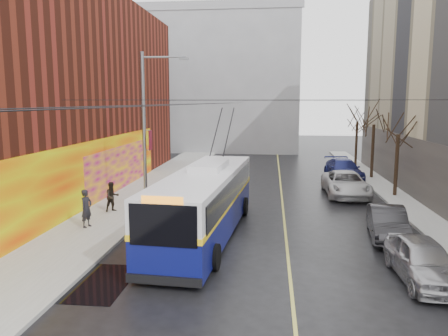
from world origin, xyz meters
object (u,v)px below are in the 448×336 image
(parked_car_b, at_px, (388,223))
(parked_car_c, at_px, (346,184))
(trolleybus, at_px, (205,202))
(tree_mid, at_px, (374,115))
(tree_far, at_px, (358,114))
(tree_near, at_px, (399,123))
(following_car, at_px, (204,172))
(pedestrian_b, at_px, (112,197))
(parked_car_d, at_px, (344,170))
(pedestrian_a, at_px, (86,208))
(streetlight_pole, at_px, (147,129))
(parked_car_a, at_px, (423,260))

(parked_car_b, xyz_separation_m, parked_car_c, (-0.40, 9.33, 0.09))
(trolleybus, bearing_deg, tree_mid, 60.17)
(tree_far, bearing_deg, tree_near, -90.00)
(tree_far, height_order, parked_car_c, tree_far)
(tree_mid, bearing_deg, following_car, -167.74)
(tree_far, distance_m, pedestrian_b, 26.90)
(tree_near, bearing_deg, trolleybus, -139.25)
(parked_car_d, height_order, pedestrian_a, pedestrian_a)
(streetlight_pole, distance_m, parked_car_d, 18.28)
(parked_car_c, bearing_deg, streetlight_pole, -153.58)
(parked_car_a, bearing_deg, parked_car_c, 90.05)
(pedestrian_a, height_order, pedestrian_b, pedestrian_a)
(trolleybus, distance_m, parked_car_d, 18.55)
(parked_car_a, distance_m, following_car, 21.12)
(tree_far, bearing_deg, parked_car_a, -95.78)
(pedestrian_b, bearing_deg, tree_far, 5.27)
(tree_far, bearing_deg, streetlight_pole, -127.12)
(following_car, xyz_separation_m, pedestrian_a, (-3.82, -13.51, 0.29))
(parked_car_b, xyz_separation_m, parked_car_d, (0.45, 15.63, 0.10))
(tree_far, height_order, trolleybus, tree_far)
(tree_far, height_order, pedestrian_b, tree_far)
(parked_car_b, distance_m, pedestrian_b, 14.66)
(tree_far, height_order, following_car, tree_far)
(tree_near, distance_m, pedestrian_a, 20.10)
(parked_car_c, bearing_deg, parked_car_a, -89.40)
(tree_far, xyz_separation_m, parked_car_a, (-2.85, -28.17, -4.37))
(parked_car_b, height_order, parked_car_d, parked_car_d)
(parked_car_b, bearing_deg, tree_mid, 87.05)
(following_car, bearing_deg, pedestrian_a, -106.01)
(tree_mid, bearing_deg, parked_car_a, -97.67)
(following_car, bearing_deg, parked_car_b, -51.37)
(streetlight_pole, relative_size, parked_car_c, 1.53)
(streetlight_pole, relative_size, parked_car_d, 1.58)
(following_car, relative_size, pedestrian_a, 2.51)
(tree_far, relative_size, following_car, 1.38)
(parked_car_b, relative_size, parked_car_d, 0.78)
(tree_near, distance_m, following_car, 14.69)
(streetlight_pole, xyz_separation_m, parked_car_c, (11.94, 6.14, -4.03))
(streetlight_pole, xyz_separation_m, following_car, (1.65, 10.07, -4.04))
(parked_car_a, height_order, pedestrian_a, pedestrian_a)
(trolleybus, relative_size, parked_car_c, 2.17)
(streetlight_pole, height_order, parked_car_b, streetlight_pole)
(pedestrian_a, bearing_deg, tree_far, -20.77)
(pedestrian_a, bearing_deg, following_car, -0.11)
(parked_car_a, xyz_separation_m, following_car, (-10.64, 18.24, 0.04))
(parked_car_b, bearing_deg, pedestrian_a, -172.14)
(tree_mid, bearing_deg, pedestrian_b, -142.27)
(tree_near, bearing_deg, parked_car_d, 110.07)
(streetlight_pole, distance_m, trolleybus, 6.23)
(tree_near, bearing_deg, following_car, 163.22)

